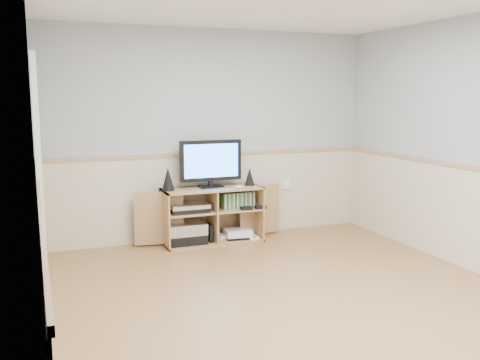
% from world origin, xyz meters
% --- Properties ---
extents(room, '(4.04, 4.54, 2.54)m').
position_xyz_m(room, '(-0.06, 0.12, 1.22)').
color(room, '#A8864A').
rests_on(room, ground).
extents(media_cabinet, '(1.82, 0.44, 0.65)m').
position_xyz_m(media_cabinet, '(-0.07, 2.05, 0.33)').
color(media_cabinet, tan).
rests_on(media_cabinet, floor).
extents(monitor, '(0.75, 0.18, 0.56)m').
position_xyz_m(monitor, '(-0.07, 2.05, 0.95)').
color(monitor, black).
rests_on(monitor, media_cabinet).
extents(speaker_left, '(0.14, 0.14, 0.27)m').
position_xyz_m(speaker_left, '(-0.60, 2.02, 0.78)').
color(speaker_left, black).
rests_on(speaker_left, media_cabinet).
extents(speaker_right, '(0.12, 0.12, 0.22)m').
position_xyz_m(speaker_right, '(0.41, 2.02, 0.76)').
color(speaker_right, black).
rests_on(speaker_right, media_cabinet).
extents(keyboard, '(0.31, 0.16, 0.01)m').
position_xyz_m(keyboard, '(-0.03, 1.86, 0.66)').
color(keyboard, silver).
rests_on(keyboard, media_cabinet).
extents(mouse, '(0.10, 0.07, 0.04)m').
position_xyz_m(mouse, '(0.21, 1.86, 0.67)').
color(mouse, white).
rests_on(mouse, media_cabinet).
extents(av_components, '(0.52, 0.33, 0.47)m').
position_xyz_m(av_components, '(-0.39, 2.00, 0.22)').
color(av_components, black).
rests_on(av_components, media_cabinet).
extents(game_consoles, '(0.46, 0.30, 0.11)m').
position_xyz_m(game_consoles, '(0.23, 1.99, 0.07)').
color(game_consoles, white).
rests_on(game_consoles, media_cabinet).
extents(game_cases, '(0.39, 0.13, 0.19)m').
position_xyz_m(game_cases, '(0.24, 1.98, 0.48)').
color(game_cases, '#3F8C3F').
rests_on(game_cases, media_cabinet).
extents(wall_outlet, '(0.12, 0.03, 0.12)m').
position_xyz_m(wall_outlet, '(1.00, 2.23, 0.60)').
color(wall_outlet, white).
rests_on(wall_outlet, wall_back).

